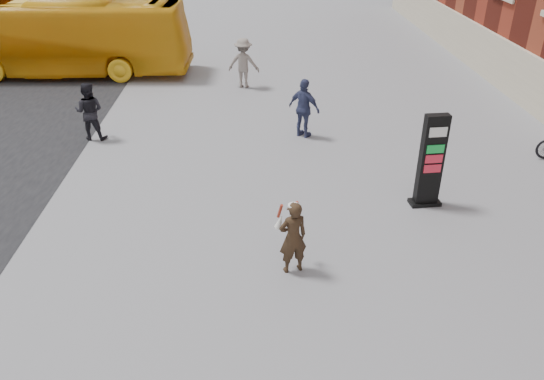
{
  "coord_description": "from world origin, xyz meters",
  "views": [
    {
      "loc": [
        -0.01,
        -8.64,
        6.41
      ],
      "look_at": [
        0.32,
        0.71,
        1.25
      ],
      "focal_mm": 35.0,
      "sensor_mm": 36.0,
      "label": 1
    }
  ],
  "objects_px": {
    "bus": "(51,37)",
    "pedestrian_c": "(304,108)",
    "pedestrian_a": "(89,111)",
    "woman": "(293,236)",
    "pedestrian_b": "(244,63)",
    "info_pylon": "(431,161)"
  },
  "relations": [
    {
      "from": "info_pylon",
      "to": "woman",
      "type": "relative_size",
      "value": 1.48
    },
    {
      "from": "bus",
      "to": "pedestrian_b",
      "type": "height_order",
      "value": "bus"
    },
    {
      "from": "info_pylon",
      "to": "pedestrian_c",
      "type": "bearing_deg",
      "value": 115.62
    },
    {
      "from": "woman",
      "to": "pedestrian_b",
      "type": "bearing_deg",
      "value": -101.84
    },
    {
      "from": "pedestrian_b",
      "to": "pedestrian_a",
      "type": "bearing_deg",
      "value": 59.71
    },
    {
      "from": "info_pylon",
      "to": "pedestrian_c",
      "type": "distance_m",
      "value": 4.93
    },
    {
      "from": "woman",
      "to": "pedestrian_b",
      "type": "relative_size",
      "value": 0.82
    },
    {
      "from": "woman",
      "to": "pedestrian_b",
      "type": "height_order",
      "value": "pedestrian_b"
    },
    {
      "from": "pedestrian_b",
      "to": "pedestrian_c",
      "type": "bearing_deg",
      "value": 123.29
    },
    {
      "from": "info_pylon",
      "to": "pedestrian_a",
      "type": "distance_m",
      "value": 9.9
    },
    {
      "from": "bus",
      "to": "pedestrian_c",
      "type": "height_order",
      "value": "bus"
    },
    {
      "from": "pedestrian_a",
      "to": "bus",
      "type": "bearing_deg",
      "value": -62.11
    },
    {
      "from": "info_pylon",
      "to": "woman",
      "type": "bearing_deg",
      "value": -149.18
    },
    {
      "from": "bus",
      "to": "pedestrian_c",
      "type": "xyz_separation_m",
      "value": [
        9.62,
        -6.95,
        -0.63
      ]
    },
    {
      "from": "info_pylon",
      "to": "pedestrian_c",
      "type": "height_order",
      "value": "info_pylon"
    },
    {
      "from": "bus",
      "to": "pedestrian_c",
      "type": "relative_size",
      "value": 6.12
    },
    {
      "from": "info_pylon",
      "to": "pedestrian_c",
      "type": "relative_size",
      "value": 1.26
    },
    {
      "from": "woman",
      "to": "pedestrian_a",
      "type": "bearing_deg",
      "value": -67.34
    },
    {
      "from": "pedestrian_a",
      "to": "woman",
      "type": "bearing_deg",
      "value": 132.56
    },
    {
      "from": "info_pylon",
      "to": "bus",
      "type": "xyz_separation_m",
      "value": [
        -12.15,
        11.17,
        0.4
      ]
    },
    {
      "from": "bus",
      "to": "pedestrian_b",
      "type": "xyz_separation_m",
      "value": [
        7.75,
        -2.01,
        -0.6
      ]
    },
    {
      "from": "pedestrian_a",
      "to": "info_pylon",
      "type": "bearing_deg",
      "value": 157.24
    }
  ]
}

